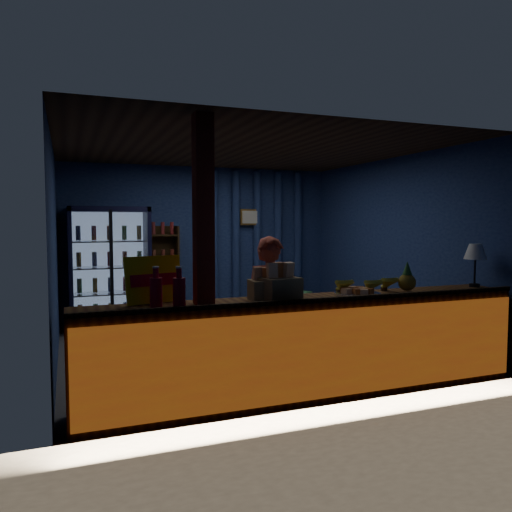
{
  "coord_description": "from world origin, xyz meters",
  "views": [
    {
      "loc": [
        -2.16,
        -6.11,
        1.68
      ],
      "look_at": [
        0.09,
        -0.2,
        1.24
      ],
      "focal_mm": 35.0,
      "sensor_mm": 36.0,
      "label": 1
    }
  ],
  "objects_px": {
    "shopkeeper": "(271,310)",
    "table_lamp": "(475,253)",
    "green_chair": "(289,306)",
    "pastry_tray": "(358,293)"
  },
  "relations": [
    {
      "from": "pastry_tray",
      "to": "table_lamp",
      "type": "distance_m",
      "value": 1.6
    },
    {
      "from": "green_chair",
      "to": "table_lamp",
      "type": "height_order",
      "value": "table_lamp"
    },
    {
      "from": "shopkeeper",
      "to": "pastry_tray",
      "type": "bearing_deg",
      "value": -15.68
    },
    {
      "from": "table_lamp",
      "to": "green_chair",
      "type": "bearing_deg",
      "value": 103.74
    },
    {
      "from": "shopkeeper",
      "to": "pastry_tray",
      "type": "relative_size",
      "value": 3.29
    },
    {
      "from": "green_chair",
      "to": "pastry_tray",
      "type": "relative_size",
      "value": 1.25
    },
    {
      "from": "shopkeeper",
      "to": "green_chair",
      "type": "height_order",
      "value": "shopkeeper"
    },
    {
      "from": "shopkeeper",
      "to": "table_lamp",
      "type": "height_order",
      "value": "shopkeeper"
    },
    {
      "from": "pastry_tray",
      "to": "table_lamp",
      "type": "xyz_separation_m",
      "value": [
        1.55,
        0.08,
        0.35
      ]
    },
    {
      "from": "shopkeeper",
      "to": "green_chair",
      "type": "bearing_deg",
      "value": 84.86
    }
  ]
}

